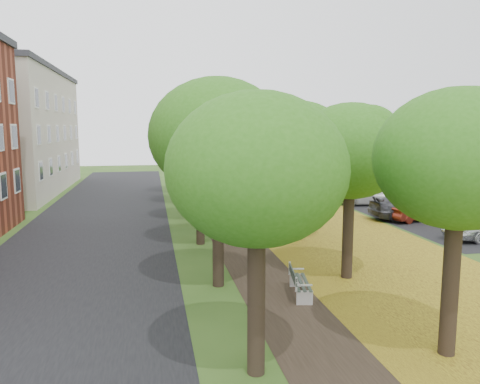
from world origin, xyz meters
name	(u,v)px	position (x,y,z in m)	size (l,w,h in m)	color
ground	(347,364)	(0.00, 0.00, 0.00)	(120.00, 120.00, 0.00)	#2D4C19
street_asphalt	(93,235)	(-7.50, 15.00, 0.00)	(8.00, 70.00, 0.01)	black
footpath	(235,229)	(0.00, 15.00, 0.00)	(3.20, 70.00, 0.01)	black
leaf_verge	(321,225)	(5.00, 15.00, 0.01)	(7.50, 70.00, 0.01)	#AFA020
parking_lot	(445,217)	(13.50, 16.00, 0.00)	(9.00, 16.00, 0.01)	black
tree_row_west	(193,140)	(-2.20, 15.00, 4.85)	(4.24, 34.24, 6.68)	black
tree_row_east	(282,140)	(2.60, 15.00, 4.85)	(4.24, 34.24, 6.68)	black
bench	(299,282)	(0.28, 4.54, 0.46)	(0.84, 1.92, 0.88)	#29342C
car_red	(416,210)	(11.00, 15.28, 0.63)	(1.34, 3.85, 1.27)	maroon
car_grey	(412,207)	(11.00, 15.64, 0.76)	(2.12, 5.23, 1.52)	#2D2D32
car_white	(370,196)	(11.00, 21.19, 0.64)	(2.12, 4.59, 1.28)	silver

